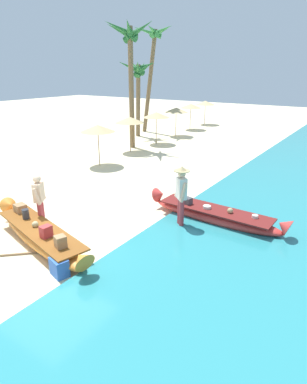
# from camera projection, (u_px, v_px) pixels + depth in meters

# --- Properties ---
(ground_plane) EXTENTS (80.00, 80.00, 0.00)m
(ground_plane) POSITION_uv_depth(u_px,v_px,m) (50.00, 245.00, 8.56)
(ground_plane) COLOR beige
(boat_orange_foreground) EXTENTS (4.51, 1.74, 0.75)m
(boat_orange_foreground) POSITION_uv_depth(u_px,v_px,m) (40.00, 235.00, 8.51)
(boat_orange_foreground) COLOR orange
(boat_orange_foreground) RESTS_ON ground
(boat_red_midground) EXTENTS (4.37, 0.91, 0.72)m
(boat_red_midground) POSITION_uv_depth(u_px,v_px,m) (214.00, 215.00, 9.74)
(boat_red_midground) COLOR red
(boat_red_midground) RESTS_ON ground
(person_vendor_hatted) EXTENTS (0.55, 0.51, 1.83)m
(person_vendor_hatted) POSITION_uv_depth(u_px,v_px,m) (181.00, 193.00, 9.16)
(person_vendor_hatted) COLOR #B2383D
(person_vendor_hatted) RESTS_ON ground
(person_tourist_customer) EXTENTS (0.47, 0.56, 1.60)m
(person_tourist_customer) POSITION_uv_depth(u_px,v_px,m) (39.00, 199.00, 9.15)
(person_tourist_customer) COLOR #B2383D
(person_tourist_customer) RESTS_ON ground
(parasol_row_0) EXTENTS (1.60, 1.60, 1.91)m
(parasol_row_0) POSITION_uv_depth(u_px,v_px,m) (98.00, 128.00, 15.15)
(parasol_row_0) COLOR #8E6B47
(parasol_row_0) RESTS_ON ground
(parasol_row_1) EXTENTS (1.60, 1.60, 1.91)m
(parasol_row_1) POSITION_uv_depth(u_px,v_px,m) (130.00, 120.00, 17.75)
(parasol_row_1) COLOR #8E6B47
(parasol_row_1) RESTS_ON ground
(parasol_row_2) EXTENTS (1.60, 1.60, 1.91)m
(parasol_row_2) POSITION_uv_depth(u_px,v_px,m) (156.00, 115.00, 19.77)
(parasol_row_2) COLOR #8E6B47
(parasol_row_2) RESTS_ON ground
(parasol_row_3) EXTENTS (1.60, 1.60, 1.91)m
(parasol_row_3) POSITION_uv_depth(u_px,v_px,m) (176.00, 110.00, 22.20)
(parasol_row_3) COLOR #8E6B47
(parasol_row_3) RESTS_ON ground
(parasol_row_4) EXTENTS (1.60, 1.60, 1.91)m
(parasol_row_4) POSITION_uv_depth(u_px,v_px,m) (191.00, 106.00, 24.72)
(parasol_row_4) COLOR #8E6B47
(parasol_row_4) RESTS_ON ground
(parasol_row_5) EXTENTS (1.60, 1.60, 1.91)m
(parasol_row_5) POSITION_uv_depth(u_px,v_px,m) (205.00, 103.00, 27.08)
(parasol_row_5) COLOR #8E6B47
(parasol_row_5) RESTS_ON ground
(palm_tree_tall_inland) EXTENTS (2.46, 2.58, 4.93)m
(palm_tree_tall_inland) POSITION_uv_depth(u_px,v_px,m) (138.00, 74.00, 21.30)
(palm_tree_tall_inland) COLOR brown
(palm_tree_tall_inland) RESTS_ON ground
(palm_tree_leaning_seaward) EXTENTS (2.99, 2.49, 6.77)m
(palm_tree_leaning_seaward) POSITION_uv_depth(u_px,v_px,m) (130.00, 47.00, 17.52)
(palm_tree_leaning_seaward) COLOR brown
(palm_tree_leaning_seaward) RESTS_ON ground
(palm_tree_mid_cluster) EXTENTS (2.79, 2.54, 7.12)m
(palm_tree_mid_cluster) POSITION_uv_depth(u_px,v_px,m) (153.00, 49.00, 22.09)
(palm_tree_mid_cluster) COLOR brown
(palm_tree_mid_cluster) RESTS_ON ground
(cooler_box) EXTENTS (0.49, 0.40, 0.41)m
(cooler_box) POSITION_uv_depth(u_px,v_px,m) (59.00, 267.00, 7.23)
(cooler_box) COLOR blue
(cooler_box) RESTS_ON ground
(paddle) EXTENTS (1.49, 1.43, 0.05)m
(paddle) POSITION_uv_depth(u_px,v_px,m) (20.00, 254.00, 8.08)
(paddle) COLOR #8E6B47
(paddle) RESTS_ON ground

